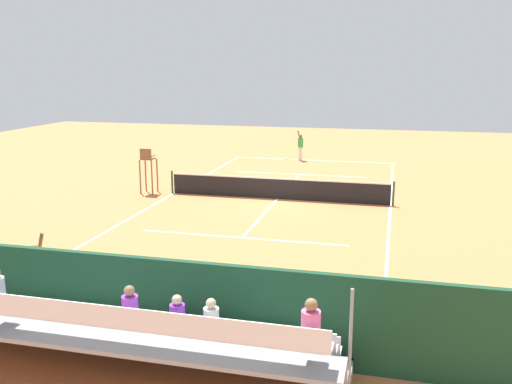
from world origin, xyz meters
The scene contains 12 objects.
ground_plane centered at (0.00, 0.00, 0.00)m, with size 60.00×60.00×0.00m, color #D17542.
court_line_markings centered at (0.00, -0.04, 0.00)m, with size 10.10×22.20×0.01m.
tennis_net centered at (0.00, 0.00, 0.50)m, with size 10.30×0.10×1.07m.
backdrop_wall centered at (0.00, 14.00, 1.00)m, with size 18.00×0.16×2.00m, color #194228.
bleacher_stand centered at (0.11, 15.39, 0.98)m, with size 9.06×2.40×2.48m.
umpire_chair centered at (6.20, 0.25, 1.31)m, with size 0.67×0.67×2.14m.
courtside_bench centered at (-2.33, 13.27, 0.56)m, with size 1.80×0.40×0.93m.
equipment_bag centered at (-0.57, 13.40, 0.18)m, with size 0.90×0.36×0.36m, color black.
tennis_player centered at (0.78, -10.77, 1.02)m, with size 0.46×0.56×1.93m.
tennis_racket centered at (1.67, -10.98, 0.01)m, with size 0.34×0.58×0.03m.
tennis_ball_near centered at (-1.33, -6.96, 0.03)m, with size 0.07×0.07×0.07m, color #CCDB33.
line_judge centered at (3.32, 12.94, 1.02)m, with size 0.41×0.55×1.93m.
Camera 1 is at (-5.04, 24.13, 5.89)m, focal length 39.18 mm.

